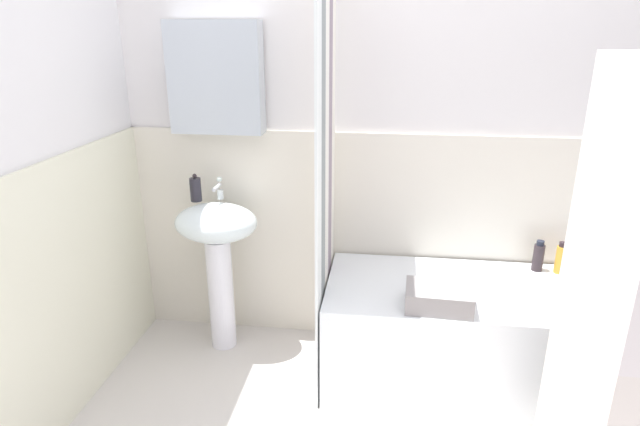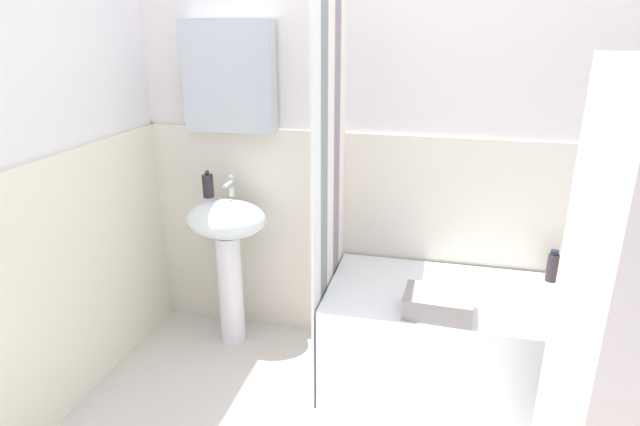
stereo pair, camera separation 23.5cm
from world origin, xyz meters
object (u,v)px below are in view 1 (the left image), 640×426
Objects in this scene: soap_dispenser at (196,189)px; sink at (218,244)px; lotion_bottle at (560,259)px; conditioner_bottle at (582,258)px; shampoo_bottle at (605,258)px; towel_folded at (439,298)px; bathtub at (476,335)px; body_wash_bottle at (538,257)px.

sink is at bearing -23.59° from soap_dispenser.
conditioner_bottle is at bearing 16.55° from lotion_bottle.
sink is 5.02× the size of shampoo_bottle.
lotion_bottle is 0.78m from towel_folded.
bathtub is 9.47× the size of conditioner_bottle.
sink reaches higher than conditioner_bottle.
soap_dispenser is 1.63m from bathtub.
shampoo_bottle is 0.99× the size of lotion_bottle.
soap_dispenser is at bearing 172.58° from bathtub.
towel_folded is (-0.54, -0.46, -0.03)m from body_wash_bottle.
shampoo_bottle is at bearing 3.58° from body_wash_bottle.
towel_folded is (1.26, -0.40, -0.34)m from soap_dispenser.
shampoo_bottle reaches higher than bathtub.
sink is 0.56× the size of bathtub.
body_wash_bottle is 0.71m from towel_folded.
body_wash_bottle is at bearing 38.09° from bathtub.
sink is 1.90m from conditioner_bottle.
bathtub is at bearing -151.10° from lotion_bottle.
body_wash_bottle is at bearing 171.33° from lotion_bottle.
soap_dispenser is at bearing -177.97° from shampoo_bottle.
body_wash_bottle is (1.79, 0.05, -0.31)m from soap_dispenser.
bathtub is at bearing -153.59° from conditioner_bottle.
conditioner_bottle is 0.54× the size of towel_folded.
bathtub is at bearing -5.93° from sink.
body_wash_bottle reaches higher than towel_folded.
sink is 5.64× the size of soap_dispenser.
sink is 1.19m from towel_folded.
soap_dispenser is 0.10× the size of bathtub.
bathtub is 0.69m from conditioner_bottle.
body_wash_bottle is at bearing 3.62° from sink.
conditioner_bottle is 0.22m from body_wash_bottle.
sink is at bearing -176.38° from body_wash_bottle.
soap_dispenser reaches higher than shampoo_bottle.
lotion_bottle reaches higher than shampoo_bottle.
sink reaches higher than body_wash_bottle.
body_wash_bottle is (-0.10, 0.02, -0.00)m from lotion_bottle.
soap_dispenser is 0.95× the size of conditioner_bottle.
sink is 2.87× the size of towel_folded.
sink reaches higher than bathtub.
soap_dispenser reaches higher than conditioner_bottle.
body_wash_bottle is (0.32, 0.25, 0.34)m from bathtub.
body_wash_bottle is (-0.22, -0.02, 0.00)m from conditioner_bottle.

